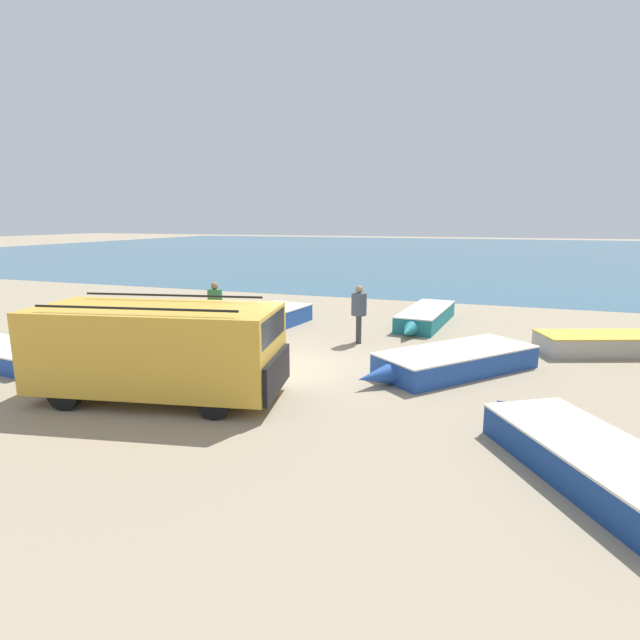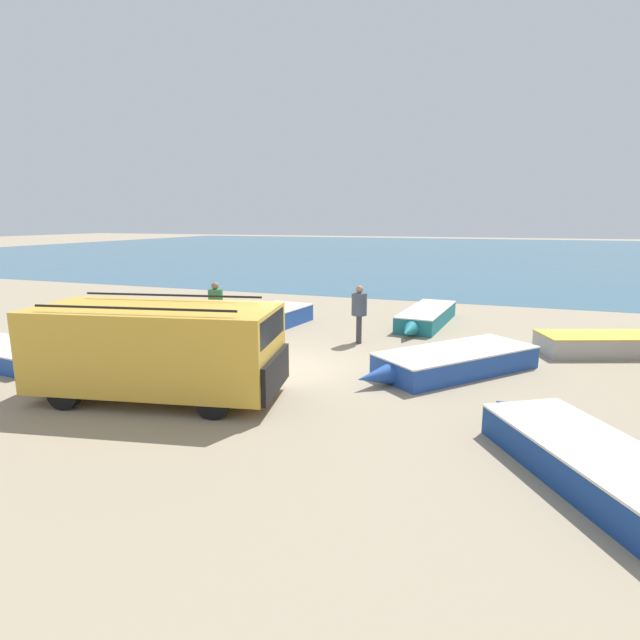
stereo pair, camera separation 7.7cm
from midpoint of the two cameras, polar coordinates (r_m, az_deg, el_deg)
name	(u,v)px [view 2 (the right image)]	position (r m, az deg, el deg)	size (l,w,h in m)	color
ground_plane	(283,369)	(12.91, -4.04, -5.62)	(200.00, 200.00, 0.00)	gray
sea_water	(456,251)	(63.59, 15.32, 7.64)	(120.00, 80.00, 0.01)	#33607A
parked_van	(158,347)	(11.15, -17.80, -2.96)	(5.49, 3.10, 2.13)	gold
fishing_rowboat_0	(587,459)	(8.72, 28.46, -13.78)	(3.24, 4.40, 0.54)	navy
fishing_rowboat_1	(620,344)	(16.66, 31.20, -2.36)	(5.06, 2.76, 0.57)	#ADA89E
fishing_rowboat_3	(452,361)	(12.99, 15.04, -4.57)	(4.15, 4.58, 0.57)	#234CA3
fishing_rowboat_4	(275,316)	(18.24, -5.09, 0.43)	(2.09, 3.87, 0.62)	#234CA3
fishing_rowboat_5	(160,315)	(19.56, -17.67, 0.58)	(4.25, 3.17, 0.56)	#2D66AD
fishing_rowboat_6	(426,317)	(18.51, 12.11, 0.32)	(1.70, 5.29, 0.59)	#1E757F
fisherman_0	(216,304)	(16.52, -11.69, 1.77)	(0.47, 0.47, 1.80)	#38383D
fisherman_1	(359,309)	(15.40, 4.65, 1.30)	(0.47, 0.47, 1.80)	#38383D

